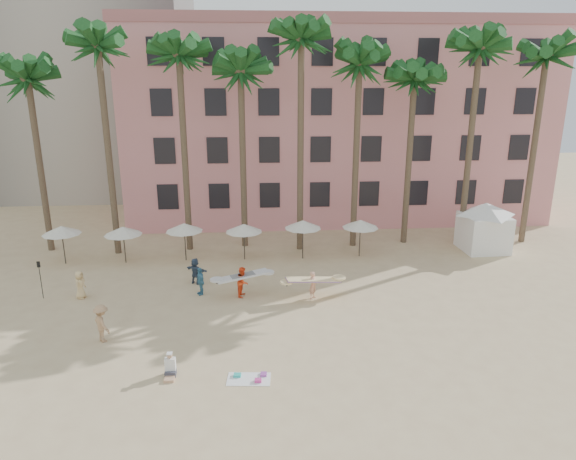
% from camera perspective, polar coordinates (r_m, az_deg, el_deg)
% --- Properties ---
extents(ground, '(120.00, 120.00, 0.00)m').
position_cam_1_polar(ground, '(24.09, -2.71, -13.41)').
color(ground, '#D1B789').
rests_on(ground, ground).
extents(pink_hotel, '(35.00, 14.00, 16.00)m').
position_cam_1_polar(pink_hotel, '(47.58, 4.98, 11.76)').
color(pink_hotel, pink).
rests_on(pink_hotel, ground).
extents(palm_row, '(44.40, 5.40, 16.30)m').
position_cam_1_polar(palm_row, '(35.85, -2.79, 18.13)').
color(palm_row, brown).
rests_on(palm_row, ground).
extents(umbrella_row, '(22.50, 2.70, 2.73)m').
position_cam_1_polar(umbrella_row, '(34.83, -8.22, 0.29)').
color(umbrella_row, '#332B23').
rests_on(umbrella_row, ground).
extents(cabana, '(4.66, 4.66, 3.50)m').
position_cam_1_polar(cabana, '(39.20, 21.01, 0.79)').
color(cabana, white).
rests_on(cabana, ground).
extents(beach_towel, '(1.87, 1.14, 0.14)m').
position_cam_1_polar(beach_towel, '(22.27, -4.23, -16.10)').
color(beach_towel, white).
rests_on(beach_towel, ground).
extents(carrier_yellow, '(3.12, 1.18, 1.59)m').
position_cam_1_polar(carrier_yellow, '(29.04, 2.81, -5.89)').
color(carrier_yellow, '#E09B7E').
rests_on(carrier_yellow, ground).
extents(carrier_white, '(3.11, 1.64, 1.74)m').
position_cam_1_polar(carrier_white, '(29.41, -5.04, -5.61)').
color(carrier_white, '#FD471A').
rests_on(carrier_white, ground).
extents(beachgoers, '(7.44, 8.10, 1.87)m').
position_cam_1_polar(beachgoers, '(28.97, -15.63, -6.72)').
color(beachgoers, '#36485F').
rests_on(beachgoers, ground).
extents(paddle, '(0.18, 0.04, 2.23)m').
position_cam_1_polar(paddle, '(31.96, -25.84, -4.54)').
color(paddle, black).
rests_on(paddle, ground).
extents(seated_man, '(0.45, 0.79, 1.03)m').
position_cam_1_polar(seated_man, '(22.79, -12.96, -14.74)').
color(seated_man, '#3F3F4C').
rests_on(seated_man, ground).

